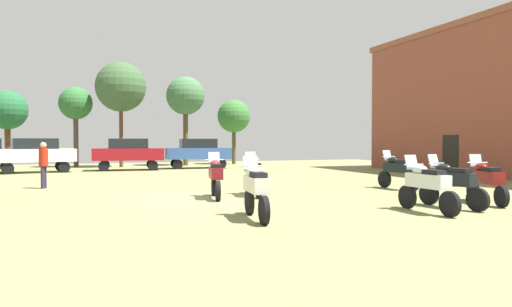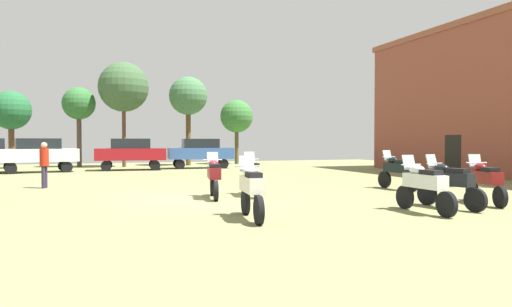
{
  "view_description": "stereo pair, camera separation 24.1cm",
  "coord_description": "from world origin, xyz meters",
  "px_view_note": "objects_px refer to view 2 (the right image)",
  "views": [
    {
      "loc": [
        -3.59,
        -14.54,
        1.86
      ],
      "look_at": [
        3.1,
        3.74,
        1.34
      ],
      "focal_mm": 32.65,
      "sensor_mm": 36.0,
      "label": 1
    },
    {
      "loc": [
        -3.36,
        -14.62,
        1.86
      ],
      "look_at": [
        3.1,
        3.74,
        1.34
      ],
      "focal_mm": 32.65,
      "sensor_mm": 36.0,
      "label": 2
    }
  ],
  "objects_px": {
    "motorcycle_4": "(252,174)",
    "tree_2": "(237,117)",
    "tree_6": "(79,105)",
    "person_1": "(44,161)",
    "motorcycle_1": "(424,185)",
    "tree_1": "(188,97)",
    "motorcycle_6": "(485,180)",
    "motorcycle_8": "(251,189)",
    "motorcycle_12": "(449,182)",
    "tree_4": "(11,111)",
    "car_4": "(131,152)",
    "car_2": "(200,151)",
    "motorcycle_10": "(397,170)",
    "car_1": "(38,153)",
    "motorcycle_9": "(214,176)",
    "tree_7": "(124,87)"
  },
  "relations": [
    {
      "from": "car_2",
      "to": "tree_4",
      "type": "height_order",
      "value": "tree_4"
    },
    {
      "from": "car_1",
      "to": "tree_2",
      "type": "distance_m",
      "value": 15.4
    },
    {
      "from": "motorcycle_12",
      "to": "car_2",
      "type": "height_order",
      "value": "car_2"
    },
    {
      "from": "motorcycle_1",
      "to": "tree_1",
      "type": "xyz_separation_m",
      "value": [
        -1.14,
        25.23,
        4.48
      ]
    },
    {
      "from": "motorcycle_9",
      "to": "car_4",
      "type": "distance_m",
      "value": 15.9
    },
    {
      "from": "motorcycle_10",
      "to": "tree_4",
      "type": "height_order",
      "value": "tree_4"
    },
    {
      "from": "motorcycle_9",
      "to": "motorcycle_12",
      "type": "relative_size",
      "value": 0.97
    },
    {
      "from": "motorcycle_1",
      "to": "car_2",
      "type": "xyz_separation_m",
      "value": [
        -1.09,
        21.24,
        0.45
      ]
    },
    {
      "from": "tree_1",
      "to": "tree_7",
      "type": "relative_size",
      "value": 0.9
    },
    {
      "from": "car_1",
      "to": "tree_4",
      "type": "relative_size",
      "value": 0.88
    },
    {
      "from": "car_1",
      "to": "tree_6",
      "type": "bearing_deg",
      "value": -31.94
    },
    {
      "from": "car_4",
      "to": "tree_6",
      "type": "bearing_deg",
      "value": 36.91
    },
    {
      "from": "motorcycle_10",
      "to": "car_1",
      "type": "xyz_separation_m",
      "value": [
        -13.95,
        15.04,
        0.44
      ]
    },
    {
      "from": "motorcycle_4",
      "to": "motorcycle_6",
      "type": "height_order",
      "value": "motorcycle_4"
    },
    {
      "from": "motorcycle_1",
      "to": "car_1",
      "type": "distance_m",
      "value": 22.95
    },
    {
      "from": "tree_1",
      "to": "motorcycle_6",
      "type": "bearing_deg",
      "value": -80.88
    },
    {
      "from": "tree_2",
      "to": "motorcycle_6",
      "type": "bearing_deg",
      "value": -90.37
    },
    {
      "from": "tree_6",
      "to": "motorcycle_9",
      "type": "bearing_deg",
      "value": -77.56
    },
    {
      "from": "car_4",
      "to": "person_1",
      "type": "bearing_deg",
      "value": 162.92
    },
    {
      "from": "tree_6",
      "to": "person_1",
      "type": "bearing_deg",
      "value": -93.32
    },
    {
      "from": "motorcycle_1",
      "to": "motorcycle_8",
      "type": "distance_m",
      "value": 4.53
    },
    {
      "from": "motorcycle_6",
      "to": "tree_7",
      "type": "distance_m",
      "value": 25.77
    },
    {
      "from": "motorcycle_12",
      "to": "tree_6",
      "type": "height_order",
      "value": "tree_6"
    },
    {
      "from": "car_4",
      "to": "motorcycle_10",
      "type": "bearing_deg",
      "value": -146.81
    },
    {
      "from": "person_1",
      "to": "tree_4",
      "type": "distance_m",
      "value": 15.34
    },
    {
      "from": "motorcycle_10",
      "to": "car_2",
      "type": "xyz_separation_m",
      "value": [
        -4.03,
        16.16,
        0.44
      ]
    },
    {
      "from": "motorcycle_12",
      "to": "tree_6",
      "type": "xyz_separation_m",
      "value": [
        -10.08,
        25.1,
        3.71
      ]
    },
    {
      "from": "motorcycle_4",
      "to": "motorcycle_10",
      "type": "distance_m",
      "value": 5.88
    },
    {
      "from": "motorcycle_1",
      "to": "tree_2",
      "type": "distance_m",
      "value": 26.4
    },
    {
      "from": "motorcycle_6",
      "to": "motorcycle_8",
      "type": "relative_size",
      "value": 1.0
    },
    {
      "from": "motorcycle_1",
      "to": "motorcycle_10",
      "type": "xyz_separation_m",
      "value": [
        2.94,
        5.08,
        0.01
      ]
    },
    {
      "from": "car_1",
      "to": "tree_7",
      "type": "bearing_deg",
      "value": -59.91
    },
    {
      "from": "motorcycle_4",
      "to": "tree_2",
      "type": "relative_size",
      "value": 0.41
    },
    {
      "from": "person_1",
      "to": "tree_6",
      "type": "relative_size",
      "value": 0.32
    },
    {
      "from": "car_4",
      "to": "tree_2",
      "type": "relative_size",
      "value": 0.86
    },
    {
      "from": "motorcycle_6",
      "to": "motorcycle_12",
      "type": "xyz_separation_m",
      "value": [
        -1.62,
        -0.36,
        0.01
      ]
    },
    {
      "from": "person_1",
      "to": "tree_4",
      "type": "bearing_deg",
      "value": 33.97
    },
    {
      "from": "car_4",
      "to": "tree_1",
      "type": "relative_size",
      "value": 0.66
    },
    {
      "from": "person_1",
      "to": "tree_4",
      "type": "xyz_separation_m",
      "value": [
        -3.3,
        14.71,
        2.78
      ]
    },
    {
      "from": "motorcycle_1",
      "to": "motorcycle_4",
      "type": "bearing_deg",
      "value": 120.08
    },
    {
      "from": "motorcycle_10",
      "to": "tree_1",
      "type": "xyz_separation_m",
      "value": [
        -4.07,
        20.15,
        4.48
      ]
    },
    {
      "from": "motorcycle_10",
      "to": "car_2",
      "type": "height_order",
      "value": "car_2"
    },
    {
      "from": "car_1",
      "to": "tree_1",
      "type": "bearing_deg",
      "value": -73.13
    },
    {
      "from": "car_4",
      "to": "motorcycle_1",
      "type": "bearing_deg",
      "value": -160.44
    },
    {
      "from": "motorcycle_6",
      "to": "tree_4",
      "type": "height_order",
      "value": "tree_4"
    },
    {
      "from": "motorcycle_10",
      "to": "tree_7",
      "type": "distance_m",
      "value": 21.9
    },
    {
      "from": "motorcycle_1",
      "to": "motorcycle_6",
      "type": "xyz_separation_m",
      "value": [
        2.79,
        0.76,
        -0.01
      ]
    },
    {
      "from": "tree_1",
      "to": "tree_6",
      "type": "relative_size",
      "value": 1.19
    },
    {
      "from": "person_1",
      "to": "motorcycle_9",
      "type": "bearing_deg",
      "value": -112.69
    },
    {
      "from": "motorcycle_8",
      "to": "tree_1",
      "type": "xyz_separation_m",
      "value": [
        3.36,
        24.7,
        4.48
      ]
    }
  ]
}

